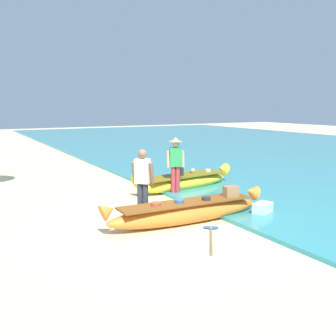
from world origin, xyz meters
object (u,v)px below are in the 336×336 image
Objects in this scene: boat_orange_foreground at (187,211)px; person_tourist_customer at (143,180)px; paddle at (211,235)px; boat_yellow_midground at (184,181)px; cooler_box at (263,210)px; person_vendor_hatted at (176,162)px.

person_tourist_customer is at bearing 135.24° from boat_orange_foreground.
paddle is at bearing -67.98° from person_tourist_customer.
boat_orange_foreground is at bearing -44.76° from person_tourist_customer.
boat_yellow_midground is at bearing 66.03° from paddle.
boat_yellow_midground is 2.55× the size of paddle.
boat_orange_foreground reaches higher than cooler_box.
boat_yellow_midground is (1.84, 3.19, -0.01)m from boat_orange_foreground.
cooler_box is 0.35× the size of paddle.
person_tourist_customer is (-0.80, 0.79, 0.70)m from boat_orange_foreground.
person_vendor_hatted is at bearing 65.54° from boat_orange_foreground.
person_tourist_customer reaches higher than boat_orange_foreground.
boat_orange_foreground is 1.32m from person_tourist_customer.
paddle is (-1.25, -3.70, -1.03)m from person_vendor_hatted.
boat_orange_foreground is 7.96× the size of cooler_box.
boat_yellow_midground is 2.18× the size of person_vendor_hatted.
cooler_box is (1.98, -0.43, -0.12)m from boat_orange_foreground.
person_vendor_hatted reaches higher than boat_yellow_midground.
boat_yellow_midground reaches higher than cooler_box.
cooler_box is at bearing 17.05° from paddle.
person_vendor_hatted reaches higher than person_tourist_customer.
cooler_box is (2.78, -1.23, -0.82)m from person_tourist_customer.
person_vendor_hatted reaches higher than cooler_box.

